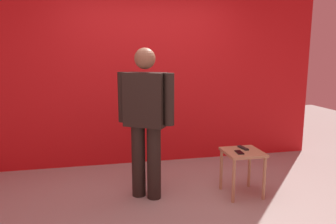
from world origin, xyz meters
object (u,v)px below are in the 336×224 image
object	(u,v)px
cell_phone	(239,152)
tv_remote	(243,148)
side_table	(243,159)
standing_person	(146,116)

from	to	relation	value
cell_phone	tv_remote	distance (m)	0.18
side_table	cell_phone	size ratio (longest dim) A/B	3.66
side_table	cell_phone	bearing A→B (deg)	-142.43
standing_person	cell_phone	xyz separation A→B (m)	(1.03, -0.23, -0.42)
standing_person	tv_remote	world-z (taller)	standing_person
side_table	tv_remote	world-z (taller)	tv_remote
side_table	standing_person	bearing A→B (deg)	170.99
side_table	tv_remote	size ratio (longest dim) A/B	3.10
standing_person	tv_remote	distance (m)	1.21
cell_phone	tv_remote	xyz separation A→B (m)	(0.11, 0.14, 0.01)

